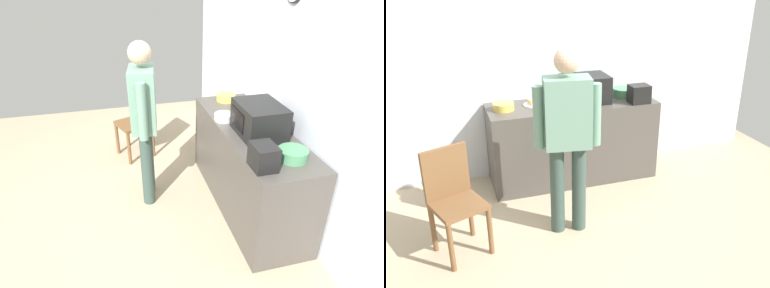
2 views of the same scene
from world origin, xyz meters
TOP-DOWN VIEW (x-y plane):
  - ground_plane at (0.00, 0.00)m, footprint 6.00×6.00m
  - back_wall at (0.00, 1.60)m, footprint 5.40×0.13m
  - kitchen_counter at (0.17, 1.22)m, footprint 1.87×0.62m
  - microwave at (0.32, 1.22)m, footprint 0.50×0.39m
  - sandwich_plate at (-0.25, 1.28)m, footprint 0.23×0.23m
  - salad_bowl at (0.81, 1.30)m, footprint 0.24×0.24m
  - cereal_bowl at (-0.59, 1.23)m, footprint 0.22×0.22m
  - mixing_bowl at (-0.07, 1.02)m, footprint 0.19×0.19m
  - toaster at (0.87, 1.01)m, footprint 0.22×0.18m
  - fork_utensil at (-0.58, 1.40)m, footprint 0.16×0.10m
  - spoon_utensil at (0.16, 1.46)m, footprint 0.17×0.06m
  - person_standing at (-0.20, 0.22)m, footprint 0.58×0.30m
  - wooden_chair at (-1.21, 0.24)m, footprint 0.52×0.52m

SIDE VIEW (x-z plane):
  - ground_plane at x=0.00m, z-range 0.00..0.00m
  - kitchen_counter at x=0.17m, z-range 0.00..0.91m
  - wooden_chair at x=-1.21m, z-range 0.05..0.99m
  - fork_utensil at x=-0.58m, z-range 0.91..0.92m
  - spoon_utensil at x=0.16m, z-range 0.91..0.92m
  - sandwich_plate at x=-0.25m, z-range 0.90..0.97m
  - mixing_bowl at x=-0.07m, z-range 0.91..0.98m
  - cereal_bowl at x=-0.59m, z-range 0.91..0.99m
  - salad_bowl at x=0.81m, z-range 0.91..1.00m
  - person_standing at x=-0.20m, z-range 0.15..1.87m
  - toaster at x=0.87m, z-range 0.91..1.11m
  - microwave at x=0.32m, z-range 0.91..1.21m
  - back_wall at x=0.00m, z-range 0.00..2.60m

